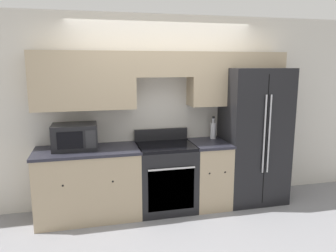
{
  "coord_description": "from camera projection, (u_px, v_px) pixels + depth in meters",
  "views": [
    {
      "loc": [
        -1.0,
        -3.77,
        1.95
      ],
      "look_at": [
        0.0,
        0.31,
        1.15
      ],
      "focal_mm": 35.0,
      "sensor_mm": 36.0,
      "label": 1
    }
  ],
  "objects": [
    {
      "name": "ground_plane",
      "position": [
        174.0,
        218.0,
        4.2
      ],
      "size": [
        12.0,
        12.0,
        0.0
      ],
      "primitive_type": "plane",
      "color": "gray"
    },
    {
      "name": "wall_back",
      "position": [
        163.0,
        99.0,
        4.49
      ],
      "size": [
        8.0,
        0.39,
        2.6
      ],
      "color": "beige",
      "rests_on": "ground_plane"
    },
    {
      "name": "lower_cabinets_left",
      "position": [
        89.0,
        183.0,
        4.17
      ],
      "size": [
        1.3,
        0.64,
        0.9
      ],
      "color": "tan",
      "rests_on": "ground_plane"
    },
    {
      "name": "lower_cabinets_right",
      "position": [
        209.0,
        173.0,
        4.55
      ],
      "size": [
        0.5,
        0.64,
        0.9
      ],
      "color": "tan",
      "rests_on": "ground_plane"
    },
    {
      "name": "oven_range",
      "position": [
        166.0,
        177.0,
        4.4
      ],
      "size": [
        0.75,
        0.65,
        1.06
      ],
      "color": "black",
      "rests_on": "ground_plane"
    },
    {
      "name": "refrigerator",
      "position": [
        252.0,
        135.0,
        4.67
      ],
      "size": [
        0.86,
        0.77,
        1.89
      ],
      "color": "black",
      "rests_on": "ground_plane"
    },
    {
      "name": "microwave",
      "position": [
        75.0,
        137.0,
        4.08
      ],
      "size": [
        0.55,
        0.4,
        0.32
      ],
      "color": "black",
      "rests_on": "lower_cabinets_left"
    },
    {
      "name": "bottle",
      "position": [
        213.0,
        130.0,
        4.66
      ],
      "size": [
        0.08,
        0.08,
        0.32
      ],
      "color": "silver",
      "rests_on": "lower_cabinets_right"
    }
  ]
}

